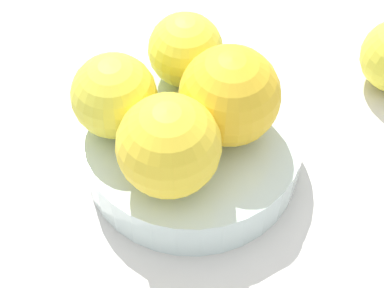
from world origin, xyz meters
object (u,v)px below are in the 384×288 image
(orange_in_bowl_0, at_px, (230,96))
(orange_in_bowl_2, at_px, (169,146))
(orange_in_bowl_3, at_px, (186,50))
(orange_in_bowl_1, at_px, (116,91))
(fruit_bowl, at_px, (192,148))

(orange_in_bowl_0, xyz_separation_m, orange_in_bowl_2, (-0.05, 0.04, -0.00))
(orange_in_bowl_2, relative_size, orange_in_bowl_3, 1.21)
(orange_in_bowl_0, bearing_deg, orange_in_bowl_2, 143.93)
(orange_in_bowl_1, xyz_separation_m, orange_in_bowl_2, (-0.05, -0.05, 0.00))
(orange_in_bowl_3, bearing_deg, fruit_bowl, -167.22)
(fruit_bowl, bearing_deg, orange_in_bowl_0, -75.95)
(fruit_bowl, height_order, orange_in_bowl_1, orange_in_bowl_1)
(orange_in_bowl_2, xyz_separation_m, orange_in_bowl_3, (0.11, 0.00, -0.01))
(orange_in_bowl_1, bearing_deg, orange_in_bowl_0, -88.63)
(orange_in_bowl_0, relative_size, orange_in_bowl_2, 1.03)
(fruit_bowl, xyz_separation_m, orange_in_bowl_1, (0.00, 0.06, 0.06))
(fruit_bowl, distance_m, orange_in_bowl_3, 0.08)
(orange_in_bowl_1, height_order, orange_in_bowl_3, orange_in_bowl_1)
(fruit_bowl, distance_m, orange_in_bowl_1, 0.08)
(orange_in_bowl_2, bearing_deg, fruit_bowl, -12.92)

